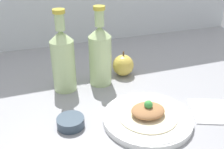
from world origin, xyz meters
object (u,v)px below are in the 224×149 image
(cider_bottle_right, at_px, (100,54))
(plated_food, at_px, (148,112))
(apple, at_px, (123,65))
(plate, at_px, (147,118))
(dipping_bowl, at_px, (71,122))
(cider_bottle_left, at_px, (63,59))

(cider_bottle_right, bearing_deg, plated_food, -77.26)
(plated_food, height_order, apple, apple)
(plated_food, bearing_deg, cider_bottle_right, 102.74)
(plate, distance_m, plated_food, 0.02)
(cider_bottle_right, distance_m, dipping_bowl, 0.27)
(dipping_bowl, bearing_deg, cider_bottle_right, 54.08)
(plate, bearing_deg, cider_bottle_right, 102.74)
(apple, distance_m, dipping_bowl, 0.34)
(cider_bottle_left, height_order, apple, cider_bottle_left)
(plate, relative_size, apple, 2.67)
(apple, xyz_separation_m, dipping_bowl, (-0.24, -0.23, -0.03))
(cider_bottle_left, distance_m, apple, 0.23)
(plated_food, relative_size, cider_bottle_left, 0.61)
(plate, bearing_deg, apple, 82.12)
(plated_food, height_order, cider_bottle_right, cider_bottle_right)
(plate, distance_m, cider_bottle_left, 0.32)
(plated_food, relative_size, apple, 1.76)
(plate, relative_size, dipping_bowl, 3.33)
(plate, height_order, cider_bottle_right, cider_bottle_right)
(cider_bottle_left, relative_size, dipping_bowl, 3.61)
(plate, xyz_separation_m, cider_bottle_right, (-0.06, 0.25, 0.10))
(plate, height_order, dipping_bowl, dipping_bowl)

